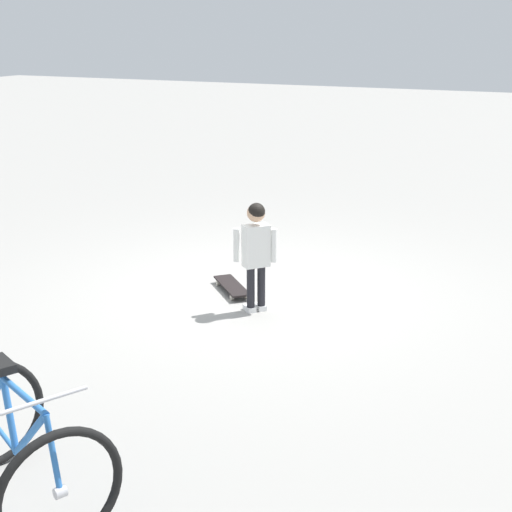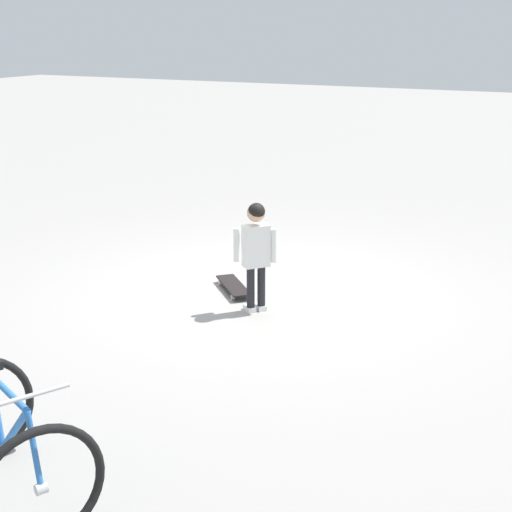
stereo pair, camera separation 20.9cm
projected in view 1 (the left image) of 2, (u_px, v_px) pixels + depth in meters
The scene contains 4 objects.
ground_plane at pixel (257, 291), 7.88m from camera, with size 50.00×50.00×0.00m, color gray.
child_person at pixel (256, 245), 7.16m from camera, with size 0.38×0.28×1.06m.
skateboard at pixel (232, 286), 7.86m from camera, with size 0.61×0.62×0.07m.
bicycle_near at pixel (21, 446), 4.29m from camera, with size 1.28×1.12×0.85m.
Camera 1 is at (-3.10, 6.76, 2.65)m, focal length 53.97 mm.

